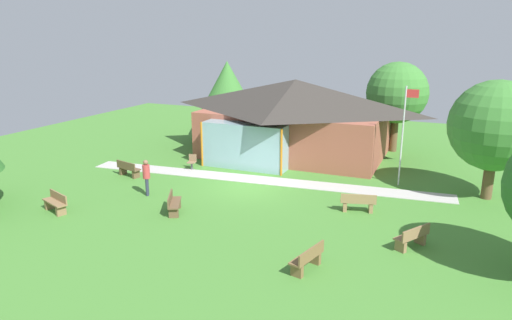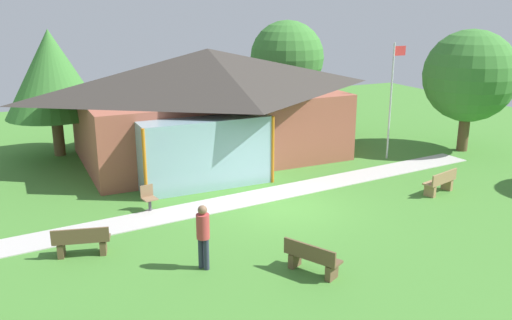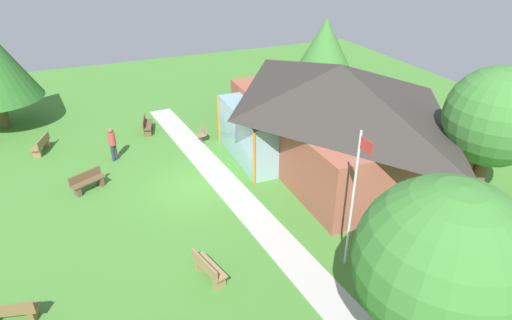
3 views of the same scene
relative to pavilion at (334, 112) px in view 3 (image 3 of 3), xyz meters
The scene contains 14 objects.
ground_plane 7.38m from the pavilion, 89.26° to the right, with size 44.00×44.00×0.00m, color #478433.
pavilion is the anchor object (origin of this frame).
footpath 6.21m from the pavilion, 89.10° to the right, with size 19.40×1.30×0.03m, color #BCB7B2.
flagpole 7.89m from the pavilion, 27.86° to the right, with size 0.64×0.08×5.02m.
bench_mid_right 10.20m from the pavilion, 54.82° to the right, with size 1.56×0.81×0.84m.
bench_mid_left 10.49m from the pavilion, 130.09° to the right, with size 1.56×0.80×0.84m.
bench_front_right 15.06m from the pavilion, 69.31° to the right, with size 0.80×1.56×0.84m.
bench_front_center 11.66m from the pavilion, 97.51° to the right, with size 1.07×1.54×0.84m.
bench_front_left 14.81m from the pavilion, 115.13° to the right, with size 1.56×0.93×0.84m.
patio_chair_west 7.10m from the pavilion, 127.56° to the right, with size 0.51×0.51×0.86m.
visitor_strolling_lawn 10.79m from the pavilion, 111.29° to the right, with size 0.34×0.34×1.74m.
tree_behind_pavilion_left 6.88m from the pavilion, 153.50° to the left, with size 4.18×4.18×5.55m.
tree_east_hedge 11.72m from the pavilion, 20.47° to the right, with size 4.12×4.12×5.52m.
tree_behind_pavilion_right 6.83m from the pavilion, 31.27° to the left, with size 3.88×3.88×5.76m.
Camera 3 is at (16.07, -3.95, 10.16)m, focal length 30.27 mm.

